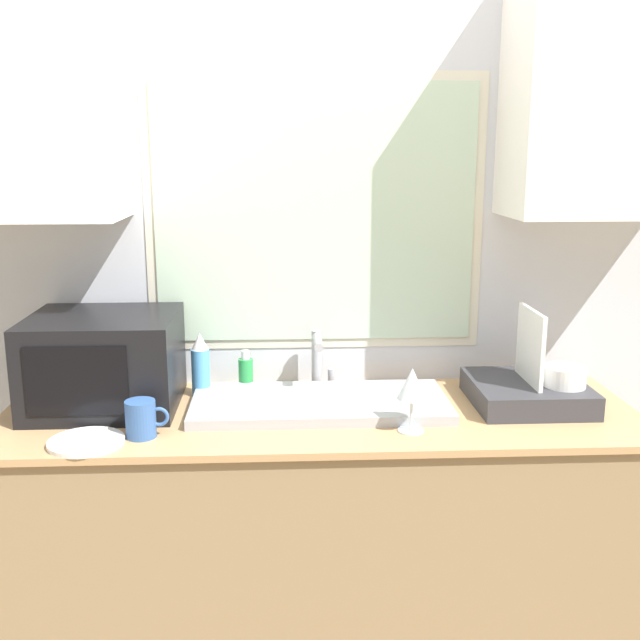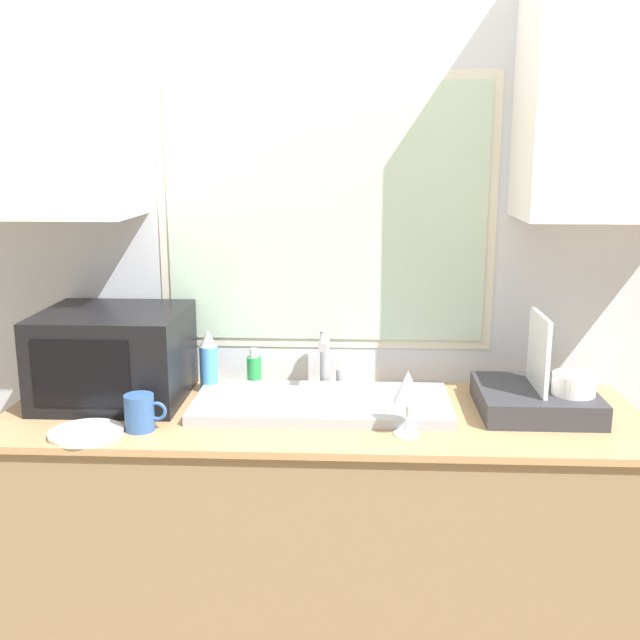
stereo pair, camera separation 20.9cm
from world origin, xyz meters
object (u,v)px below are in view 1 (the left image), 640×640
(wine_glass, at_px, (412,386))
(mug_near_sink, at_px, (141,419))
(spray_bottle, at_px, (201,366))
(dish_rack, at_px, (531,388))
(faucet, at_px, (318,355))
(soap_bottle, at_px, (246,373))
(microwave, at_px, (104,361))

(wine_glass, bearing_deg, mug_near_sink, -179.75)
(spray_bottle, height_order, mug_near_sink, spray_bottle)
(spray_bottle, xyz_separation_m, wine_glass, (0.60, -0.34, 0.03))
(dish_rack, height_order, mug_near_sink, dish_rack)
(faucet, height_order, soap_bottle, faucet)
(mug_near_sink, bearing_deg, spray_bottle, 70.17)
(faucet, height_order, wine_glass, faucet)
(wine_glass, bearing_deg, microwave, 163.89)
(faucet, bearing_deg, spray_bottle, -173.93)
(mug_near_sink, bearing_deg, faucet, 37.84)
(spray_bottle, distance_m, soap_bottle, 0.15)
(microwave, height_order, mug_near_sink, microwave)
(faucet, xyz_separation_m, mug_near_sink, (-0.49, -0.38, -0.06))
(microwave, relative_size, wine_glass, 2.39)
(wine_glass, bearing_deg, dish_rack, 26.71)
(mug_near_sink, xyz_separation_m, wine_glass, (0.72, 0.00, 0.08))
(spray_bottle, xyz_separation_m, soap_bottle, (0.14, 0.04, -0.04))
(microwave, bearing_deg, dish_rack, -2.37)
(microwave, height_order, dish_rack, dish_rack)
(soap_bottle, bearing_deg, spray_bottle, -161.92)
(microwave, relative_size, spray_bottle, 2.13)
(soap_bottle, xyz_separation_m, mug_near_sink, (-0.26, -0.38, -0.01))
(microwave, bearing_deg, faucet, 11.01)
(microwave, relative_size, soap_bottle, 3.27)
(microwave, xyz_separation_m, dish_rack, (1.26, -0.05, -0.09))
(microwave, xyz_separation_m, wine_glass, (0.87, -0.25, -0.01))
(microwave, distance_m, dish_rack, 1.27)
(faucet, relative_size, soap_bottle, 1.44)
(faucet, xyz_separation_m, dish_rack, (0.63, -0.18, -0.06))
(spray_bottle, height_order, soap_bottle, spray_bottle)
(faucet, relative_size, wine_glass, 1.05)
(soap_bottle, height_order, mug_near_sink, soap_bottle)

